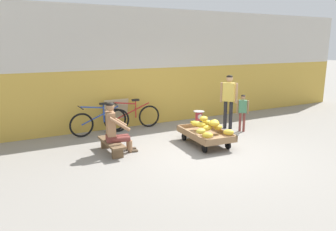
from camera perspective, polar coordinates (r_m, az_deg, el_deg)
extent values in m
plane|color=gray|center=(7.20, 6.77, -6.71)|extent=(80.00, 80.00, 0.00)
cube|color=gold|center=(9.65, -3.79, 3.50)|extent=(16.00, 0.30, 1.68)
cube|color=beige|center=(9.53, -3.94, 13.57)|extent=(16.00, 0.30, 1.70)
cube|color=#8E6B47|center=(7.73, 6.67, -3.50)|extent=(0.94, 1.50, 0.05)
cube|color=#8E6B47|center=(7.52, 4.05, -3.31)|extent=(0.14, 1.44, 0.10)
cube|color=#8E6B47|center=(7.92, 9.18, -2.63)|extent=(0.14, 1.44, 0.10)
cube|color=#8E6B47|center=(8.30, 4.23, -1.78)|extent=(0.84, 0.10, 0.10)
cube|color=#8E6B47|center=(7.15, 9.53, -4.33)|extent=(0.84, 0.10, 0.10)
cylinder|color=black|center=(8.05, 2.88, -3.85)|extent=(0.06, 0.18, 0.18)
cylinder|color=black|center=(8.35, 6.75, -3.32)|extent=(0.06, 0.18, 0.18)
cylinder|color=black|center=(7.21, 6.51, -5.91)|extent=(0.06, 0.18, 0.18)
cylinder|color=black|center=(7.54, 10.66, -5.23)|extent=(0.06, 0.18, 0.18)
ellipsoid|color=yellow|center=(8.17, 7.00, -1.25)|extent=(0.30, 0.29, 0.13)
ellipsoid|color=gold|center=(7.35, 5.90, -2.80)|extent=(0.26, 0.20, 0.13)
ellipsoid|color=gold|center=(7.75, 8.94, -2.08)|extent=(0.29, 0.26, 0.13)
ellipsoid|color=gold|center=(7.90, 5.87, -1.70)|extent=(0.30, 0.27, 0.13)
ellipsoid|color=yellow|center=(8.04, 5.03, -1.43)|extent=(0.29, 0.26, 0.13)
ellipsoid|color=gold|center=(7.35, 10.76, -2.96)|extent=(0.30, 0.29, 0.13)
ellipsoid|color=gold|center=(7.63, 6.99, -2.25)|extent=(0.27, 0.22, 0.13)
ellipsoid|color=gold|center=(7.05, 7.08, -3.50)|extent=(0.30, 0.28, 0.13)
ellipsoid|color=gold|center=(7.69, 8.23, -1.21)|extent=(0.25, 0.20, 0.13)
ellipsoid|color=gold|center=(7.98, 6.39, -0.56)|extent=(0.29, 0.25, 0.13)
ellipsoid|color=gold|center=(7.57, 8.28, -1.46)|extent=(0.29, 0.26, 0.13)
cube|color=brown|center=(7.21, -10.07, -4.73)|extent=(0.31, 1.10, 0.05)
cube|color=brown|center=(7.60, -10.97, -4.92)|extent=(0.24, 0.08, 0.22)
cube|color=brown|center=(6.91, -8.99, -6.66)|extent=(0.24, 0.08, 0.22)
cylinder|color=#9E704C|center=(7.39, -7.06, -5.09)|extent=(0.10, 0.10, 0.27)
cube|color=#4C3D2D|center=(7.44, -6.58, -5.90)|extent=(0.23, 0.13, 0.04)
cylinder|color=brown|center=(7.30, -8.64, -3.84)|extent=(0.42, 0.20, 0.13)
cylinder|color=#9E704C|center=(7.22, -6.78, -5.51)|extent=(0.10, 0.10, 0.27)
cube|color=#4C3D2D|center=(7.27, -6.29, -6.33)|extent=(0.23, 0.13, 0.04)
cylinder|color=brown|center=(7.13, -8.39, -4.24)|extent=(0.42, 0.20, 0.13)
cube|color=brown|center=(7.18, -10.10, -4.01)|extent=(0.26, 0.31, 0.14)
cube|color=#9E704C|center=(7.10, -10.20, -1.46)|extent=(0.23, 0.35, 0.52)
cylinder|color=#9E704C|center=(7.31, -9.20, -0.80)|extent=(0.48, 0.16, 0.36)
cylinder|color=#9E704C|center=(6.92, -8.66, -1.54)|extent=(0.48, 0.16, 0.36)
sphere|color=#9E704C|center=(7.02, -10.32, 1.51)|extent=(0.19, 0.19, 0.19)
ellipsoid|color=black|center=(7.01, -10.34, 1.93)|extent=(0.17, 0.17, 0.09)
cube|color=gold|center=(8.81, 5.49, -2.03)|extent=(0.36, 0.28, 0.30)
cylinder|color=#28282D|center=(8.77, 5.51, -0.99)|extent=(0.20, 0.20, 0.03)
cube|color=#C6384C|center=(8.74, 5.53, -0.13)|extent=(0.16, 0.10, 0.24)
cylinder|color=white|center=(8.69, 5.73, -0.20)|extent=(0.13, 0.01, 0.13)
cylinder|color=#B2B5BA|center=(8.71, 5.55, 0.74)|extent=(0.30, 0.30, 0.01)
torus|color=black|center=(8.57, -15.17, -1.67)|extent=(0.64, 0.08, 0.64)
torus|color=black|center=(8.88, -8.84, -0.88)|extent=(0.64, 0.08, 0.64)
cylinder|color=#234299|center=(8.66, -12.01, 0.01)|extent=(1.03, 0.08, 0.43)
cylinder|color=#234299|center=(8.69, -11.40, 0.35)|extent=(0.04, 0.04, 0.48)
cylinder|color=#234299|center=(8.55, -13.38, 1.43)|extent=(0.62, 0.06, 0.12)
cube|color=black|center=(8.63, -11.48, 2.10)|extent=(0.20, 0.11, 0.05)
cylinder|color=black|center=(8.47, -15.35, 1.34)|extent=(0.05, 0.48, 0.03)
torus|color=black|center=(8.97, -9.43, -0.75)|extent=(0.64, 0.08, 0.64)
torus|color=black|center=(9.30, -3.39, -0.13)|extent=(0.64, 0.08, 0.64)
cylinder|color=#AD231E|center=(9.08, -6.38, 0.79)|extent=(1.03, 0.08, 0.43)
cylinder|color=#AD231E|center=(9.10, -5.80, 1.10)|extent=(0.04, 0.04, 0.48)
cylinder|color=#AD231E|center=(8.97, -7.66, 2.17)|extent=(0.62, 0.06, 0.12)
cube|color=black|center=(9.05, -5.84, 2.77)|extent=(0.20, 0.11, 0.05)
cylinder|color=black|center=(8.88, -9.53, 2.14)|extent=(0.05, 0.48, 0.03)
cube|color=#C6B289|center=(9.18, -9.34, 0.29)|extent=(0.70, 0.26, 0.87)
cylinder|color=#232328|center=(9.23, 11.15, 0.06)|extent=(0.10, 0.10, 0.80)
cylinder|color=#232328|center=(9.26, 10.18, 0.15)|extent=(0.10, 0.10, 0.80)
cube|color=gold|center=(9.12, 10.83, 4.15)|extent=(0.36, 0.37, 0.52)
cylinder|color=tan|center=(9.09, 12.12, 3.93)|extent=(0.07, 0.07, 0.56)
cylinder|color=tan|center=(9.17, 9.54, 4.12)|extent=(0.07, 0.07, 0.56)
sphere|color=tan|center=(9.08, 10.93, 6.49)|extent=(0.19, 0.19, 0.19)
ellipsoid|color=black|center=(9.07, 10.94, 6.82)|extent=(0.17, 0.17, 0.09)
cylinder|color=brown|center=(9.05, 13.41, -1.16)|extent=(0.07, 0.07, 0.53)
cylinder|color=brown|center=(9.05, 12.73, -1.13)|extent=(0.07, 0.07, 0.53)
cube|color=#427A56|center=(8.96, 13.21, 1.59)|extent=(0.25, 0.24, 0.35)
cylinder|color=#9E704C|center=(8.97, 14.10, 1.46)|extent=(0.05, 0.05, 0.37)
cylinder|color=#9E704C|center=(8.96, 12.31, 1.54)|extent=(0.05, 0.05, 0.37)
sphere|color=#9E704C|center=(8.91, 13.29, 3.20)|extent=(0.13, 0.13, 0.13)
ellipsoid|color=black|center=(8.91, 13.30, 3.43)|extent=(0.12, 0.12, 0.06)
cube|color=#3370B7|center=(8.53, 8.28, -2.81)|extent=(0.18, 0.12, 0.24)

